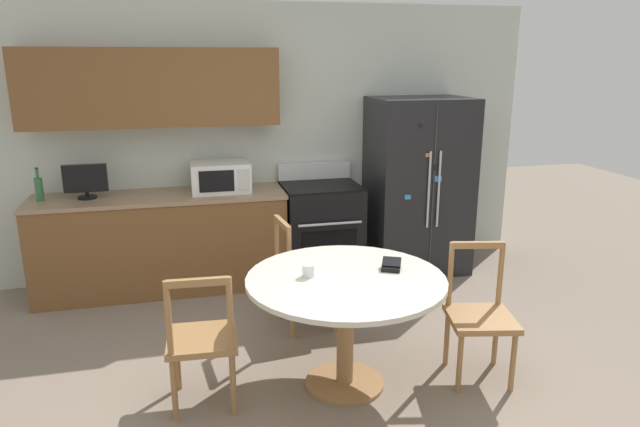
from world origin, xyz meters
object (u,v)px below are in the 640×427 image
Objects in this scene: microwave at (221,177)px; counter_bottle at (39,188)px; wallet at (391,266)px; refrigerator at (418,186)px; candle_glass at (308,271)px; dining_chair_left at (202,341)px; oven_range at (321,230)px; dining_chair_far at (303,275)px; countertop_tv at (86,180)px; dining_chair_right at (480,316)px.

counter_bottle is at bearing 179.92° from microwave.
wallet is (0.95, -1.93, -0.25)m from microwave.
refrigerator is 21.61× the size of candle_glass.
microwave is 0.59× the size of dining_chair_left.
candle_glass is 0.55m from wallet.
dining_chair_far is at bearing -111.22° from oven_range.
refrigerator reaches higher than countertop_tv.
wallet is (2.49, -1.93, -0.22)m from counter_bottle.
wallet is at bearing -37.78° from counter_bottle.
dining_chair_right is at bearing 0.40° from dining_chair_left.
dining_chair_left is at bearing -138.95° from refrigerator.
microwave is (-0.94, 0.04, 0.57)m from oven_range.
oven_range reaches higher than wallet.
dining_chair_far is at bearing -32.66° from countertop_tv.
dining_chair_right is at bearing -74.09° from oven_range.
counter_bottle reaches higher than dining_chair_far.
oven_range is at bearing 61.24° from dining_chair_left.
refrigerator is at bearing 44.34° from dining_chair_left.
oven_range is 1.10m from microwave.
countertop_tv reaches higher than candle_glass.
counter_bottle is at bearing 142.22° from wallet.
oven_range is 2.31m from dining_chair_left.
dining_chair_far is 1.22m from dining_chair_left.
dining_chair_right reaches higher than candle_glass.
dining_chair_left is (-0.28, -2.00, -0.60)m from microwave.
oven_range is at bearing 152.59° from dining_chair_far.
countertop_tv is at bearing 178.77° from refrigerator.
counter_bottle is (-1.54, 0.00, -0.03)m from microwave.
refrigerator is 10.38× the size of wallet.
dining_chair_left reaches higher than wallet.
dining_chair_left is 11.29× the size of candle_glass.
wallet is (2.11, -1.93, -0.28)m from countertop_tv.
oven_range is 1.92m from wallet.
wallet is at bearing -117.78° from refrigerator.
microwave is at bearing 101.71° from candle_glass.
dining_chair_right is at bearing 38.66° from dining_chair_far.
refrigerator is 4.70× the size of countertop_tv.
dining_chair_far and dining_chair_left have the same top height.
candle_glass is 0.48× the size of wallet.
refrigerator is at bearing -1.19° from counter_bottle.
counter_bottle is (-2.49, 0.04, 0.54)m from oven_range.
wallet is at bearing -89.80° from oven_range.
countertop_tv reaches higher than dining_chair_left.
dining_chair_right and dining_chair_far have the same top height.
dining_chair_right is (-0.40, -2.02, -0.43)m from refrigerator.
dining_chair_right is at bearing -15.37° from wallet.
microwave is at bearing 0.18° from countertop_tv.
dining_chair_far is 5.42× the size of wallet.
microwave is 0.59× the size of dining_chair_right.
oven_range is 1.98m from candle_glass.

